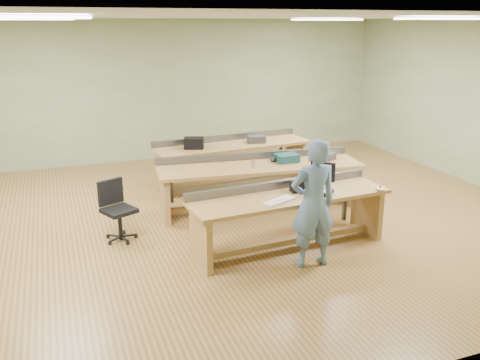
# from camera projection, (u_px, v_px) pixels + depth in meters

# --- Properties ---
(floor) EXTENTS (10.00, 10.00, 0.00)m
(floor) POSITION_uv_depth(u_px,v_px,m) (225.00, 219.00, 7.89)
(floor) COLOR olive
(floor) RESTS_ON ground
(ceiling) EXTENTS (10.00, 10.00, 0.00)m
(ceiling) POSITION_uv_depth(u_px,v_px,m) (223.00, 16.00, 7.00)
(ceiling) COLOR silver
(ceiling) RESTS_ON wall_back
(wall_back) EXTENTS (10.00, 0.04, 3.00)m
(wall_back) POSITION_uv_depth(u_px,v_px,m) (165.00, 91.00, 11.02)
(wall_back) COLOR #9AAE84
(wall_back) RESTS_ON floor
(wall_front) EXTENTS (10.00, 0.04, 3.00)m
(wall_front) POSITION_uv_depth(u_px,v_px,m) (392.00, 218.00, 3.87)
(wall_front) COLOR #9AAE84
(wall_front) RESTS_ON floor
(fluor_panels) EXTENTS (6.20, 3.50, 0.03)m
(fluor_panels) POSITION_uv_depth(u_px,v_px,m) (223.00, 19.00, 7.01)
(fluor_panels) COLOR white
(fluor_panels) RESTS_ON ceiling
(workbench_front) EXTENTS (2.78, 0.91, 0.86)m
(workbench_front) POSITION_uv_depth(u_px,v_px,m) (289.00, 208.00, 6.75)
(workbench_front) COLOR #B0874A
(workbench_front) RESTS_ON floor
(workbench_mid) EXTENTS (3.34, 1.23, 0.86)m
(workbench_mid) POSITION_uv_depth(u_px,v_px,m) (259.00, 175.00, 8.18)
(workbench_mid) COLOR #B0874A
(workbench_mid) RESTS_ON floor
(workbench_back) EXTENTS (3.00, 1.04, 0.86)m
(workbench_back) POSITION_uv_depth(u_px,v_px,m) (233.00, 154.00, 9.54)
(workbench_back) COLOR #B0874A
(workbench_back) RESTS_ON floor
(person) EXTENTS (0.61, 0.41, 1.63)m
(person) POSITION_uv_depth(u_px,v_px,m) (313.00, 204.00, 6.17)
(person) COLOR slate
(person) RESTS_ON floor
(laptop_base) EXTENTS (0.43, 0.43, 0.04)m
(laptop_base) POSITION_uv_depth(u_px,v_px,m) (319.00, 192.00, 6.74)
(laptop_base) COLOR black
(laptop_base) RESTS_ON workbench_front
(laptop_screen) EXTENTS (0.26, 0.24, 0.27)m
(laptop_screen) POSITION_uv_depth(u_px,v_px,m) (323.00, 171.00, 6.79)
(laptop_screen) COLOR black
(laptop_screen) RESTS_ON laptop_base
(keyboard) EXTENTS (0.49, 0.33, 0.03)m
(keyboard) POSITION_uv_depth(u_px,v_px,m) (279.00, 201.00, 6.42)
(keyboard) COLOR silver
(keyboard) RESTS_ON workbench_front
(trackball_mouse) EXTENTS (0.15, 0.17, 0.06)m
(trackball_mouse) POSITION_uv_depth(u_px,v_px,m) (380.00, 189.00, 6.84)
(trackball_mouse) COLOR white
(trackball_mouse) RESTS_ON workbench_front
(camera_bag) EXTENTS (0.23, 0.15, 0.15)m
(camera_bag) POSITION_uv_depth(u_px,v_px,m) (299.00, 186.00, 6.78)
(camera_bag) COLOR black
(camera_bag) RESTS_ON workbench_front
(task_chair) EXTENTS (0.60, 0.60, 0.84)m
(task_chair) POSITION_uv_depth(u_px,v_px,m) (118.00, 218.00, 7.07)
(task_chair) COLOR black
(task_chair) RESTS_ON floor
(parts_bin_teal) EXTENTS (0.36, 0.27, 0.13)m
(parts_bin_teal) POSITION_uv_depth(u_px,v_px,m) (287.00, 158.00, 8.26)
(parts_bin_teal) COLOR #133B3F
(parts_bin_teal) RESTS_ON workbench_mid
(parts_bin_grey) EXTENTS (0.48, 0.40, 0.11)m
(parts_bin_grey) POSITION_uv_depth(u_px,v_px,m) (323.00, 157.00, 8.36)
(parts_bin_grey) COLOR #333335
(parts_bin_grey) RESTS_ON workbench_mid
(mug) EXTENTS (0.15, 0.15, 0.09)m
(mug) POSITION_uv_depth(u_px,v_px,m) (273.00, 159.00, 8.26)
(mug) COLOR #333335
(mug) RESTS_ON workbench_mid
(drinks_can) EXTENTS (0.07, 0.07, 0.12)m
(drinks_can) POSITION_uv_depth(u_px,v_px,m) (253.00, 164.00, 7.90)
(drinks_can) COLOR #B7B8BC
(drinks_can) RESTS_ON workbench_mid
(storage_box_back) EXTENTS (0.41, 0.35, 0.20)m
(storage_box_back) POSITION_uv_depth(u_px,v_px,m) (194.00, 143.00, 9.12)
(storage_box_back) COLOR black
(storage_box_back) RESTS_ON workbench_back
(tray_back) EXTENTS (0.36, 0.29, 0.13)m
(tray_back) POSITION_uv_depth(u_px,v_px,m) (256.00, 139.00, 9.57)
(tray_back) COLOR #333335
(tray_back) RESTS_ON workbench_back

